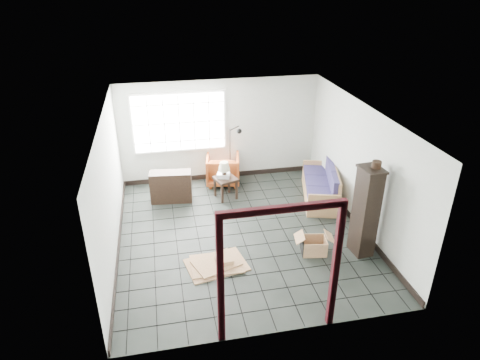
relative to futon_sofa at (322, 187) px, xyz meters
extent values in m
plane|color=black|center=(-2.21, -1.14, -0.30)|extent=(5.50, 5.50, 0.00)
cube|color=#B8BEB6|center=(-2.21, 1.61, 1.00)|extent=(5.00, 0.02, 2.60)
cube|color=#B8BEB6|center=(-2.21, -3.89, 1.00)|extent=(5.00, 0.02, 2.60)
cube|color=#B8BEB6|center=(-4.71, -1.14, 1.00)|extent=(0.02, 5.50, 2.60)
cube|color=#B8BEB6|center=(0.29, -1.14, 1.00)|extent=(0.02, 5.50, 2.60)
cube|color=white|center=(-2.21, -1.14, 2.30)|extent=(5.00, 5.50, 0.02)
cube|color=black|center=(-2.21, 1.59, -0.24)|extent=(4.95, 0.03, 0.12)
cube|color=black|center=(-4.69, -1.14, -0.24)|extent=(0.03, 5.45, 0.12)
cube|color=black|center=(0.27, -1.14, -0.24)|extent=(0.03, 5.45, 0.12)
cube|color=silver|center=(-3.21, 1.57, 1.30)|extent=(2.32, 0.06, 1.52)
cube|color=white|center=(-3.21, 1.53, 1.30)|extent=(2.20, 0.02, 1.40)
cube|color=#3D0E14|center=(-3.06, -3.84, 0.75)|extent=(0.10, 0.08, 2.10)
cube|color=#3D0E14|center=(-1.36, -3.84, 0.75)|extent=(0.10, 0.08, 2.10)
cube|color=#3D0E14|center=(-2.21, -3.84, 1.85)|extent=(1.80, 0.08, 0.10)
cube|color=tan|center=(-0.06, 0.02, -0.14)|extent=(1.16, 1.90, 0.32)
cube|color=tan|center=(-0.30, -0.87, -0.02)|extent=(0.70, 0.24, 0.57)
cube|color=tan|center=(0.19, 0.90, -0.02)|extent=(0.70, 0.24, 0.57)
cube|color=tan|center=(0.25, -0.07, 0.19)|extent=(0.55, 1.73, 0.62)
cube|color=#221C46|center=(-0.23, -0.55, 0.09)|extent=(0.77, 0.72, 0.14)
cube|color=#221C46|center=(0.02, -0.61, 0.30)|extent=(0.27, 0.58, 0.46)
cube|color=#221C46|center=(-0.07, 0.02, 0.09)|extent=(0.77, 0.72, 0.14)
cube|color=#221C46|center=(0.17, -0.05, 0.30)|extent=(0.27, 0.58, 0.46)
cube|color=#221C46|center=(0.08, 0.59, 0.09)|extent=(0.77, 0.72, 0.14)
cube|color=#221C46|center=(0.33, 0.52, 0.30)|extent=(0.27, 0.58, 0.46)
imported|color=brown|center=(-2.20, 1.26, 0.12)|extent=(0.94, 0.90, 0.84)
cube|color=black|center=(-2.26, 0.47, 0.19)|extent=(0.60, 0.60, 0.06)
cube|color=black|center=(-2.39, 0.23, -0.06)|extent=(0.06, 0.06, 0.48)
cube|color=black|center=(-2.02, 0.34, -0.06)|extent=(0.06, 0.06, 0.48)
cube|color=black|center=(-2.50, 0.59, -0.06)|extent=(0.06, 0.06, 0.48)
cube|color=black|center=(-2.14, 0.71, -0.06)|extent=(0.06, 0.06, 0.48)
cylinder|color=black|center=(-2.29, 0.45, 0.30)|extent=(0.14, 0.14, 0.15)
cylinder|color=black|center=(-2.29, 0.45, 0.42)|extent=(0.03, 0.03, 0.10)
cone|color=beige|center=(-2.29, 0.45, 0.54)|extent=(0.35, 0.35, 0.21)
cube|color=silver|center=(-2.30, 0.51, 0.28)|extent=(0.35, 0.30, 0.11)
cylinder|color=black|center=(-2.45, 0.55, 0.28)|extent=(0.04, 0.07, 0.06)
cylinder|color=black|center=(-2.01, 1.26, -0.29)|extent=(0.25, 0.25, 0.03)
cylinder|color=black|center=(-2.01, 1.26, 0.43)|extent=(0.02, 0.02, 1.43)
cylinder|color=black|center=(-1.90, 1.20, 1.18)|extent=(0.24, 0.04, 0.13)
sphere|color=black|center=(-1.80, 1.15, 1.12)|extent=(0.14, 0.14, 0.13)
cube|color=black|center=(-3.54, 0.57, 0.07)|extent=(0.99, 0.48, 0.75)
cube|color=black|center=(-3.54, 0.57, 0.08)|extent=(0.92, 0.42, 0.03)
cube|color=black|center=(-0.06, -2.21, 0.59)|extent=(0.37, 0.47, 1.78)
cube|color=black|center=(-0.06, -2.21, 1.48)|extent=(0.42, 0.52, 0.04)
cylinder|color=black|center=(0.02, -2.21, 1.56)|extent=(0.22, 0.22, 0.13)
cube|color=#936B47|center=(-0.96, -2.06, -0.29)|extent=(0.51, 0.43, 0.02)
cube|color=black|center=(-1.19, -2.02, -0.15)|extent=(0.08, 0.36, 0.31)
cube|color=#936B47|center=(-0.74, -2.09, -0.15)|extent=(0.08, 0.36, 0.31)
cube|color=#936B47|center=(-0.99, -2.23, -0.15)|extent=(0.45, 0.09, 0.31)
cube|color=#936B47|center=(-0.93, -1.88, -0.15)|extent=(0.45, 0.09, 0.31)
cube|color=#936B47|center=(-1.25, -2.01, 0.06)|extent=(0.23, 0.38, 0.13)
cube|color=#936B47|center=(-0.68, -2.10, 0.06)|extent=(0.23, 0.38, 0.13)
cube|color=#936B47|center=(-2.88, -2.09, -0.29)|extent=(1.21, 0.96, 0.02)
cube|color=#936B47|center=(-2.88, -2.09, -0.27)|extent=(0.95, 0.71, 0.02)
cube|color=#936B47|center=(-2.88, -2.09, -0.25)|extent=(0.97, 0.83, 0.02)
cube|color=#936B47|center=(-2.73, -2.12, -0.19)|extent=(0.33, 0.27, 0.09)
camera|label=1|loc=(-3.71, -8.48, 4.69)|focal=32.00mm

